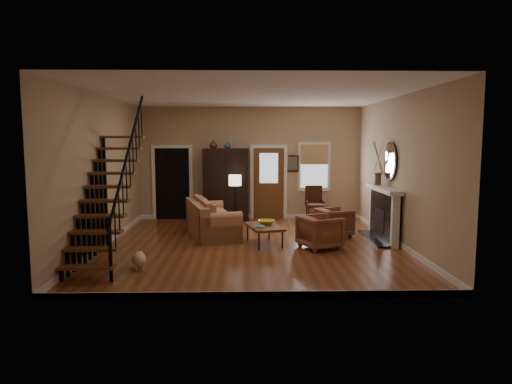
{
  "coord_description": "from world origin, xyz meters",
  "views": [
    {
      "loc": [
        -0.15,
        -9.99,
        2.33
      ],
      "look_at": [
        0.1,
        0.4,
        1.15
      ],
      "focal_mm": 32.0,
      "sensor_mm": 36.0,
      "label": 1
    }
  ],
  "objects_px": {
    "armoire": "(226,185)",
    "armchair_left": "(320,232)",
    "coffee_table": "(264,235)",
    "floor_lamp": "(235,203)",
    "armchair_right": "(334,222)",
    "side_chair": "(315,204)",
    "sofa": "(212,219)"
  },
  "relations": [
    {
      "from": "armoire",
      "to": "armchair_right",
      "type": "relative_size",
      "value": 2.75
    },
    {
      "from": "armoire",
      "to": "coffee_table",
      "type": "relative_size",
      "value": 1.87
    },
    {
      "from": "coffee_table",
      "to": "armchair_right",
      "type": "xyz_separation_m",
      "value": [
        1.74,
        0.81,
        0.13
      ]
    },
    {
      "from": "coffee_table",
      "to": "armchair_right",
      "type": "bearing_deg",
      "value": 25.03
    },
    {
      "from": "armchair_left",
      "to": "floor_lamp",
      "type": "relative_size",
      "value": 0.55
    },
    {
      "from": "coffee_table",
      "to": "armchair_right",
      "type": "relative_size",
      "value": 1.47
    },
    {
      "from": "armchair_right",
      "to": "coffee_table",
      "type": "bearing_deg",
      "value": 96.49
    },
    {
      "from": "armoire",
      "to": "armchair_left",
      "type": "height_order",
      "value": "armoire"
    },
    {
      "from": "armoire",
      "to": "armchair_left",
      "type": "bearing_deg",
      "value": -58.25
    },
    {
      "from": "armchair_right",
      "to": "armoire",
      "type": "bearing_deg",
      "value": 31.64
    },
    {
      "from": "side_chair",
      "to": "coffee_table",
      "type": "bearing_deg",
      "value": -118.65
    },
    {
      "from": "coffee_table",
      "to": "sofa",
      "type": "bearing_deg",
      "value": 142.03
    },
    {
      "from": "floor_lamp",
      "to": "side_chair",
      "type": "xyz_separation_m",
      "value": [
        2.26,
        1.19,
        -0.21
      ]
    },
    {
      "from": "armoire",
      "to": "sofa",
      "type": "relative_size",
      "value": 0.94
    },
    {
      "from": "side_chair",
      "to": "armchair_right",
      "type": "bearing_deg",
      "value": -85.41
    },
    {
      "from": "sofa",
      "to": "coffee_table",
      "type": "xyz_separation_m",
      "value": [
        1.24,
        -0.97,
        -0.2
      ]
    },
    {
      "from": "armoire",
      "to": "armchair_right",
      "type": "xyz_separation_m",
      "value": [
        2.72,
        -2.26,
        -0.7
      ]
    },
    {
      "from": "armchair_left",
      "to": "floor_lamp",
      "type": "bearing_deg",
      "value": 17.98
    },
    {
      "from": "side_chair",
      "to": "floor_lamp",
      "type": "bearing_deg",
      "value": -152.33
    },
    {
      "from": "coffee_table",
      "to": "floor_lamp",
      "type": "bearing_deg",
      "value": 112.22
    },
    {
      "from": "armoire",
      "to": "floor_lamp",
      "type": "height_order",
      "value": "armoire"
    },
    {
      "from": "armchair_right",
      "to": "side_chair",
      "type": "xyz_separation_m",
      "value": [
        -0.17,
        2.06,
        0.16
      ]
    },
    {
      "from": "armoire",
      "to": "coffee_table",
      "type": "height_order",
      "value": "armoire"
    },
    {
      "from": "coffee_table",
      "to": "side_chair",
      "type": "height_order",
      "value": "side_chair"
    },
    {
      "from": "floor_lamp",
      "to": "side_chair",
      "type": "relative_size",
      "value": 1.41
    },
    {
      "from": "armchair_left",
      "to": "side_chair",
      "type": "distance_m",
      "value": 3.32
    },
    {
      "from": "floor_lamp",
      "to": "coffee_table",
      "type": "bearing_deg",
      "value": -67.78
    },
    {
      "from": "armoire",
      "to": "floor_lamp",
      "type": "distance_m",
      "value": 1.45
    },
    {
      "from": "coffee_table",
      "to": "armchair_right",
      "type": "height_order",
      "value": "armchair_right"
    },
    {
      "from": "floor_lamp",
      "to": "sofa",
      "type": "bearing_deg",
      "value": -127.31
    },
    {
      "from": "armoire",
      "to": "sofa",
      "type": "xyz_separation_m",
      "value": [
        -0.26,
        -2.11,
        -0.63
      ]
    },
    {
      "from": "sofa",
      "to": "coffee_table",
      "type": "distance_m",
      "value": 1.59
    }
  ]
}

